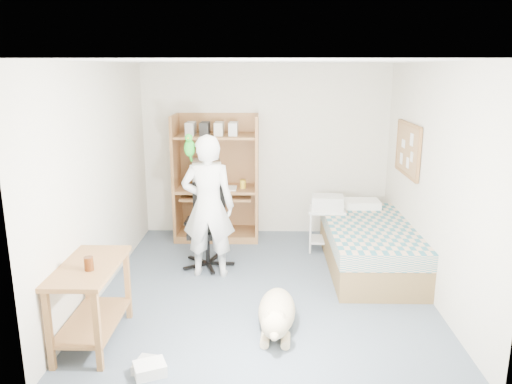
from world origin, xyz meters
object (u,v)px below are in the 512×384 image
Objects in this scene: bed at (369,245)px; office_chair at (208,237)px; person at (208,206)px; dog at (277,313)px; side_desk at (91,292)px; printer_cart at (327,223)px; computer_hutch at (217,183)px.

bed is 2.02m from office_chair.
person is 1.54× the size of dog.
person is 1.67m from dog.
side_desk is 1.82m from person.
bed reaches higher than printer_cart.
person is at bearing -79.81° from office_chair.
office_chair reaches higher than side_desk.
person is at bearing -145.07° from printer_cart.
side_desk is at bearing -113.15° from office_chair.
bed is 2.02× the size of side_desk.
office_chair reaches higher than bed.
person is at bearing 60.26° from side_desk.
office_chair is 1.65m from printer_cart.
side_desk is at bearing -168.59° from dog.
office_chair is at bearing 65.74° from side_desk.
dog is at bearing 7.91° from side_desk.
person reaches higher than bed.
printer_cart is (1.50, 0.86, -0.46)m from person.
printer_cart is (1.55, 0.55, 0.02)m from office_chair.
side_desk reaches higher than bed.
dog is (0.84, -1.62, -0.19)m from office_chair.
computer_hutch is at bearing 110.38° from dog.
office_chair is (0.84, 1.85, -0.13)m from side_desk.
office_chair is at bearing 178.91° from bed.
bed is at bearing -171.13° from person.
computer_hutch reaches higher than dog.
bed is at bearing 32.50° from side_desk.
printer_cart is at bearing 45.23° from side_desk.
side_desk is (-2.85, -1.82, 0.21)m from bed.
dog is (1.67, 0.23, -0.31)m from side_desk.
dog is (-1.18, -1.58, -0.11)m from bed.
side_desk is at bearing -106.14° from computer_hutch.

